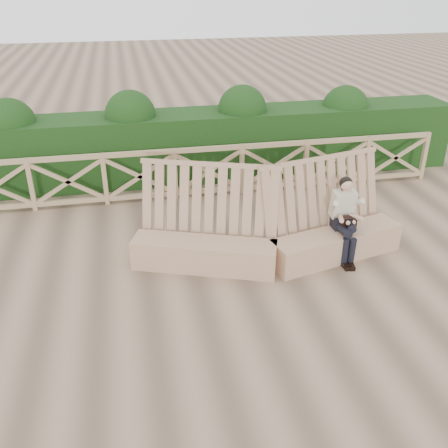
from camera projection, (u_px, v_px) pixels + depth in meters
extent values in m
plane|color=brown|center=(248.00, 286.00, 7.70)|extent=(60.00, 60.00, 0.00)
cube|color=#9B7558|center=(204.00, 254.00, 8.07)|extent=(2.35, 1.27, 0.49)
cube|color=#9B7558|center=(207.00, 215.00, 8.04)|extent=(2.34, 1.23, 1.60)
cube|color=#9B7558|center=(336.00, 244.00, 8.36)|extent=(2.37, 1.04, 0.49)
cube|color=#9B7558|center=(330.00, 207.00, 8.31)|extent=(2.36, 1.00, 1.60)
cube|color=black|center=(342.00, 222.00, 8.33)|extent=(0.34, 0.25, 0.21)
cube|color=beige|center=(343.00, 204.00, 8.22)|extent=(0.38, 0.27, 0.49)
sphere|color=tan|center=(347.00, 185.00, 8.02)|extent=(0.20, 0.20, 0.20)
sphere|color=black|center=(346.00, 183.00, 8.04)|extent=(0.22, 0.22, 0.22)
cylinder|color=black|center=(342.00, 229.00, 8.15)|extent=(0.15, 0.43, 0.14)
cylinder|color=black|center=(351.00, 224.00, 8.17)|extent=(0.15, 0.44, 0.16)
cylinder|color=black|center=(345.00, 252.00, 8.12)|extent=(0.11, 0.11, 0.49)
cylinder|color=black|center=(352.00, 252.00, 8.13)|extent=(0.11, 0.11, 0.49)
cube|color=black|center=(345.00, 266.00, 8.14)|extent=(0.09, 0.23, 0.07)
cube|color=black|center=(351.00, 266.00, 8.14)|extent=(0.09, 0.23, 0.07)
cube|color=black|center=(348.00, 221.00, 8.14)|extent=(0.25, 0.15, 0.17)
cube|color=black|center=(351.00, 223.00, 7.98)|extent=(0.07, 0.08, 0.11)
cube|color=#977858|center=(208.00, 149.00, 10.27)|extent=(10.10, 0.07, 0.10)
cube|color=#977858|center=(209.00, 190.00, 10.70)|extent=(10.10, 0.07, 0.10)
cube|color=black|center=(199.00, 145.00, 11.45)|extent=(12.00, 1.20, 1.50)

